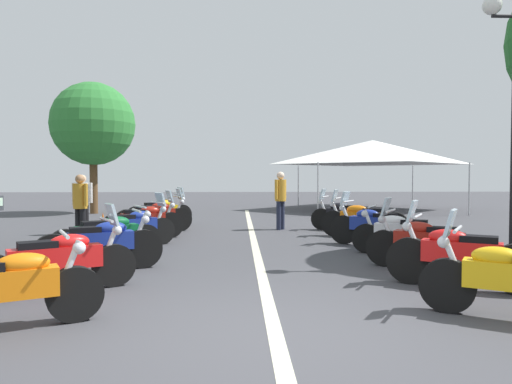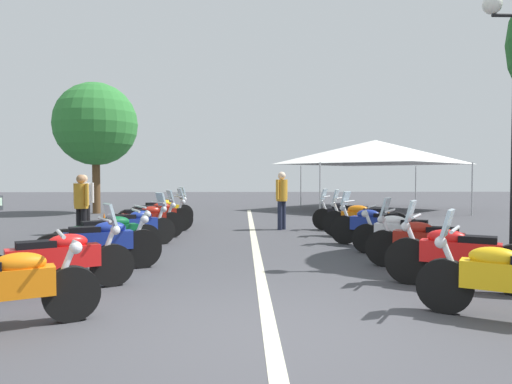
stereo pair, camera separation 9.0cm
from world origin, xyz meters
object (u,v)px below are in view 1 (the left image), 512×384
Objects in this scene: motorcycle_right_row_2 at (427,242)px; motorcycle_right_row_5 at (363,219)px; motorcycle_left_row_6 at (155,215)px; motorcycle_left_row_3 at (108,235)px; bystander_0 at (281,196)px; bystander_2 at (80,203)px; motorcycle_right_row_1 at (459,255)px; motorcycle_left_row_0 at (6,288)px; roadside_tree_2 at (93,124)px; motorcycle_left_row_4 at (134,226)px; motorcycle_right_row_6 at (344,215)px; motorcycle_left_row_1 at (58,260)px; traffic_cone_1 at (103,225)px; motorcycle_left_row_5 at (144,220)px; motorcycle_right_row_3 at (401,233)px; motorcycle_right_row_0 at (512,279)px; motorcycle_left_row_7 at (161,211)px; event_tent at (372,152)px; motorcycle_left_row_2 at (101,244)px; motorcycle_right_row_4 at (374,225)px; bystander_1 at (82,200)px.

motorcycle_right_row_5 reaches higher than motorcycle_right_row_2.
motorcycle_right_row_2 is at bearing -68.89° from motorcycle_left_row_6.
bystander_0 is at bearing 18.64° from motorcycle_left_row_3.
motorcycle_right_row_1 is at bearing -89.65° from bystander_2.
bystander_2 reaches higher than motorcycle_left_row_0.
motorcycle_right_row_1 is 16.41m from roadside_tree_2.
motorcycle_right_row_6 is at bearing -8.29° from motorcycle_left_row_4.
traffic_cone_1 is at bearing 70.15° from motorcycle_left_row_1.
motorcycle_left_row_5 is 0.92× the size of motorcycle_right_row_5.
motorcycle_left_row_4 is 5.70m from motorcycle_right_row_3.
motorcycle_right_row_1 is at bearing -62.81° from motorcycle_right_row_0.
motorcycle_left_row_4 is at bearing -120.08° from motorcycle_left_row_7.
event_tent is (14.89, -8.56, 2.19)m from motorcycle_left_row_1.
motorcycle_left_row_2 is 3.90m from motorcycle_left_row_5.
motorcycle_left_row_5 is at bearing -111.88° from bystander_0.
motorcycle_left_row_3 is 1.01× the size of motorcycle_right_row_2.
motorcycle_left_row_4 is 1.76m from bystander_2.
bystander_0 reaches higher than motorcycle_right_row_4.
motorcycle_right_row_0 is 1.05× the size of bystander_0.
bystander_0 is at bearing 35.13° from motorcycle_left_row_2.
motorcycle_right_row_1 is (0.06, -5.52, 0.02)m from motorcycle_left_row_1.
motorcycle_right_row_5 is at bearing -59.46° from motorcycle_right_row_2.
motorcycle_left_row_1 is 0.93× the size of motorcycle_right_row_5.
motorcycle_right_row_2 is 1.16× the size of bystander_2.
bystander_2 is at bearing 166.78° from traffic_cone_1.
motorcycle_left_row_0 is 1.02× the size of motorcycle_right_row_0.
motorcycle_right_row_2 is (2.89, -5.53, 0.02)m from motorcycle_left_row_0.
motorcycle_left_row_1 is at bearing -121.51° from motorcycle_left_row_7.
motorcycle_left_row_4 is 0.90× the size of motorcycle_left_row_7.
motorcycle_right_row_3 is 4.15m from motorcycle_right_row_6.
motorcycle_right_row_2 is 0.28× the size of event_tent.
motorcycle_right_row_5 is at bearing 122.64° from motorcycle_right_row_6.
traffic_cone_1 is 0.11× the size of roadside_tree_2.
bystander_2 is (3.52, 1.50, 0.48)m from motorcycle_left_row_2.
motorcycle_left_row_6 is at bearing 58.67° from motorcycle_left_row_1.
motorcycle_left_row_0 is 7.71m from motorcycle_right_row_4.
motorcycle_right_row_2 is 1.03× the size of motorcycle_right_row_3.
motorcycle_left_row_0 reaches higher than traffic_cone_1.
motorcycle_left_row_5 is 1.03× the size of motorcycle_right_row_1.
motorcycle_left_row_1 is 6.28m from motorcycle_right_row_3.
motorcycle_left_row_1 reaches higher than motorcycle_left_row_3.
bystander_1 is (4.95, 7.34, 0.47)m from motorcycle_right_row_2.
motorcycle_left_row_4 is at bearing 4.39° from motorcycle_right_row_2.
motorcycle_left_row_3 is 5.54m from motorcycle_left_row_7.
roadside_tree_2 reaches higher than motorcycle_left_row_4.
motorcycle_left_row_1 is 2.73m from motorcycle_left_row_3.
motorcycle_left_row_2 is 6.83m from bystander_0.
motorcycle_left_row_2 is at bearing 61.55° from motorcycle_left_row_0.
bystander_2 is (-0.55, 6.96, 0.46)m from motorcycle_right_row_5.
motorcycle_right_row_3 is (-1.32, -5.54, -0.02)m from motorcycle_left_row_4.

